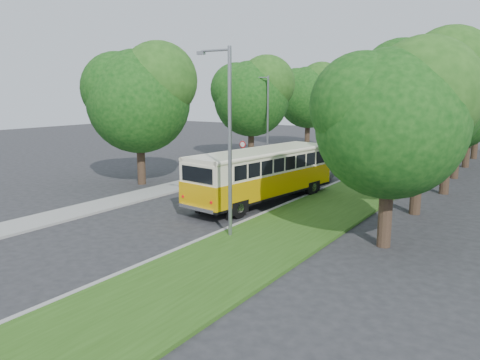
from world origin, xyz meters
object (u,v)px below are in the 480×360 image
Objects in this scene: car_white at (341,160)px; car_grey at (386,147)px; lamppost_near at (228,136)px; lamppost_far at (267,117)px; vintage_bus at (263,176)px; car_silver at (314,173)px; car_blue at (356,157)px.

car_white is 0.79× the size of car_grey.
car_white is (-2.95, 20.55, -3.69)m from lamppost_near.
lamppost_far reaches higher than vintage_bus.
car_blue is at bearing 94.38° from car_silver.
lamppost_near is 20.53m from lamppost_far.
vintage_bus is 14.29m from car_white.
car_white reaches higher than car_blue.
car_white is 0.96× the size of car_blue.
car_silver is (-0.09, 7.04, -0.84)m from vintage_bus.
vintage_bus is at bearing -60.59° from lamppost_far.
car_grey is at bearing 67.10° from car_blue.
vintage_bus is 16.74m from car_blue.
lamppost_near is at bearing -64.29° from lamppost_far.
car_silver is at bearing 99.06° from lamppost_near.
car_silver is 0.95× the size of car_blue.
vintage_bus is at bearing -107.47° from car_grey.
vintage_bus is at bearing -109.23° from car_blue.
car_silver is 7.24m from car_white.
car_white is at bearing 98.16° from lamppost_near.
car_silver is (-2.13, 13.35, -3.67)m from lamppost_near.
car_white is (-0.91, 14.23, -0.86)m from vintage_bus.
car_silver reaches higher than car_blue.
car_white is at bearing 98.09° from car_silver.
car_silver is 0.78× the size of car_grey.
lamppost_near is 0.77× the size of vintage_bus.
vintage_bus reaches higher than car_grey.
car_silver is (6.78, -5.15, -3.42)m from lamppost_far.
car_grey is at bearing 94.34° from lamppost_near.
lamppost_near is at bearing -103.86° from car_grey.
car_grey is (0.59, 10.45, 0.05)m from car_white.
car_grey reaches higher than car_blue.
car_grey is (-0.32, 24.68, -0.81)m from vintage_bus.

